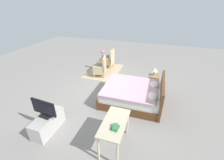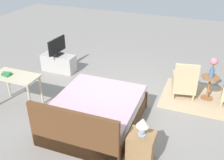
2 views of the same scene
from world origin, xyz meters
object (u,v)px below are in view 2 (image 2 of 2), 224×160
object	(u,v)px
side_table	(209,85)
vanity_desk	(16,80)
tv_flatscreen	(57,47)
book_stack	(7,74)
armchair_by_window_right	(184,82)
tv_stand	(59,63)
bed	(95,114)
flower_vase	(213,65)
table_lamp	(143,124)
nightstand	(141,148)

from	to	relation	value
side_table	vanity_desk	world-z (taller)	vanity_desk
tv_flatscreen	book_stack	size ratio (longest dim) A/B	3.39
armchair_by_window_right	tv_stand	distance (m)	3.54
armchair_by_window_right	book_stack	bearing A→B (deg)	26.33
book_stack	bed	bearing A→B (deg)	179.58
tv_stand	tv_flatscreen	size ratio (longest dim) A/B	1.34
tv_flatscreen	bed	bearing A→B (deg)	136.31
flower_vase	vanity_desk	distance (m)	4.42
bed	armchair_by_window_right	distance (m)	2.36
armchair_by_window_right	vanity_desk	size ratio (longest dim) A/B	0.88
table_lamp	book_stack	distance (m)	3.28
side_table	tv_stand	bearing A→B (deg)	-0.18
nightstand	vanity_desk	xyz separation A→B (m)	(3.06, -0.66, 0.37)
table_lamp	tv_stand	world-z (taller)	table_lamp
flower_vase	vanity_desk	world-z (taller)	flower_vase
armchair_by_window_right	tv_stand	size ratio (longest dim) A/B	0.96
tv_flatscreen	flower_vase	bearing A→B (deg)	179.82
armchair_by_window_right	side_table	bearing A→B (deg)	-168.81
bed	book_stack	size ratio (longest dim) A/B	9.41
side_table	tv_flatscreen	bearing A→B (deg)	-0.18
armchair_by_window_right	tv_stand	world-z (taller)	armchair_by_window_right
side_table	tv_stand	world-z (taller)	side_table
tv_stand	bed	bearing A→B (deg)	136.28
flower_vase	bed	bearing A→B (deg)	42.75
bed	table_lamp	distance (m)	1.35
nightstand	tv_flatscreen	xyz separation A→B (m)	(3.15, -2.51, 0.46)
flower_vase	nightstand	xyz separation A→B (m)	(0.95, 2.49, -0.60)
bed	vanity_desk	distance (m)	1.97
flower_vase	tv_flatscreen	xyz separation A→B (m)	(4.10, -0.01, -0.14)
flower_vase	nightstand	bearing A→B (deg)	69.18
nightstand	vanity_desk	world-z (taller)	vanity_desk
tv_stand	vanity_desk	size ratio (longest dim) A/B	0.92
bed	flower_vase	size ratio (longest dim) A/B	4.18
nightstand	tv_flatscreen	distance (m)	4.05
nightstand	book_stack	xyz separation A→B (m)	(3.23, -0.59, 0.51)
tv_stand	nightstand	bearing A→B (deg)	141.47
book_stack	armchair_by_window_right	bearing A→B (deg)	-153.67
bed	tv_stand	size ratio (longest dim) A/B	2.08
nightstand	tv_stand	size ratio (longest dim) A/B	0.59
table_lamp	armchair_by_window_right	bearing A→B (deg)	-99.28
side_table	nightstand	size ratio (longest dim) A/B	1.04
bed	table_lamp	xyz separation A→B (m)	(-1.13, 0.58, 0.48)
nightstand	table_lamp	xyz separation A→B (m)	(0.00, 0.00, 0.50)
armchair_by_window_right	vanity_desk	distance (m)	3.87
armchair_by_window_right	book_stack	xyz separation A→B (m)	(3.62, 1.79, 0.41)
tv_flatscreen	armchair_by_window_right	bearing A→B (deg)	178.00
tv_flatscreen	vanity_desk	size ratio (longest dim) A/B	0.69
vanity_desk	book_stack	distance (m)	0.23
book_stack	nightstand	bearing A→B (deg)	169.65
bed	tv_stand	distance (m)	2.79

